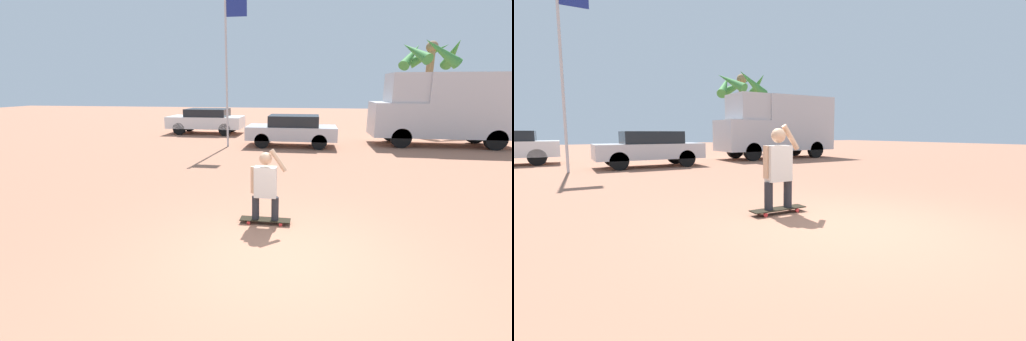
% 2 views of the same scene
% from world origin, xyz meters
% --- Properties ---
extents(ground_plane, '(80.00, 80.00, 0.00)m').
position_xyz_m(ground_plane, '(0.00, 0.00, 0.00)').
color(ground_plane, '#A36B51').
extents(skateboard, '(0.98, 0.25, 0.08)m').
position_xyz_m(skateboard, '(-0.43, 1.32, 0.07)').
color(skateboard, black).
rests_on(skateboard, ground_plane).
extents(person_skateboarder, '(0.69, 0.24, 1.39)m').
position_xyz_m(person_skateboarder, '(-0.43, 1.32, 0.82)').
color(person_skateboarder, '#28282D').
rests_on(person_skateboarder, skateboard).
extents(camper_van, '(6.09, 2.16, 3.19)m').
position_xyz_m(camper_van, '(6.32, 11.67, 1.73)').
color(camper_van, black).
rests_on(camper_van, ground_plane).
extents(parked_car_silver, '(3.93, 1.76, 1.38)m').
position_xyz_m(parked_car_silver, '(-0.43, 10.45, 0.74)').
color(parked_car_silver, black).
rests_on(parked_car_silver, ground_plane).
extents(parked_car_white, '(4.20, 1.90, 1.40)m').
position_xyz_m(parked_car_white, '(-5.49, 14.07, 0.76)').
color(parked_car_white, black).
rests_on(parked_car_white, ground_plane).
extents(palm_tree_near_van, '(3.36, 3.51, 5.41)m').
position_xyz_m(palm_tree_near_van, '(7.16, 17.55, 4.25)').
color(palm_tree_near_van, '#8E704C').
rests_on(palm_tree_near_van, ground_plane).
extents(flagpole, '(0.95, 0.12, 6.31)m').
position_xyz_m(flagpole, '(-3.15, 9.86, 3.66)').
color(flagpole, '#B7B7BC').
rests_on(flagpole, ground_plane).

